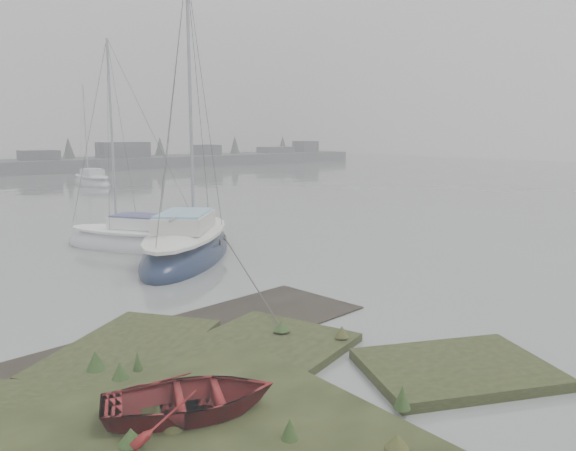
{
  "coord_description": "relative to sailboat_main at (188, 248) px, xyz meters",
  "views": [
    {
      "loc": [
        -8.52,
        -6.38,
        4.65
      ],
      "look_at": [
        2.17,
        6.73,
        1.8
      ],
      "focal_mm": 35.0,
      "sensor_mm": 36.0,
      "label": 1
    }
  ],
  "objects": [
    {
      "name": "sailboat_main",
      "position": [
        0.0,
        0.0,
        0.0
      ],
      "size": [
        7.42,
        7.62,
        11.3
      ],
      "rotation": [
        0.0,
        0.0,
        -0.76
      ],
      "color": "#0E1933",
      "rests_on": "ground"
    },
    {
      "name": "ground",
      "position": [
        -1.49,
        18.19,
        -0.35
      ],
      "size": [
        160.0,
        160.0,
        0.0
      ],
      "primitive_type": "plane",
      "color": "slate",
      "rests_on": "ground"
    },
    {
      "name": "sailboat_white",
      "position": [
        -0.82,
        2.84,
        -0.08
      ],
      "size": [
        5.04,
        6.39,
        8.82
      ],
      "rotation": [
        0.0,
        0.0,
        0.55
      ],
      "color": "silver",
      "rests_on": "ground"
    },
    {
      "name": "far_shoreline",
      "position": [
        25.35,
        50.09,
        0.5
      ],
      "size": [
        60.0,
        8.0,
        4.15
      ],
      "color": "#4C4F51",
      "rests_on": "ground"
    },
    {
      "name": "dinghy",
      "position": [
        -5.98,
        -10.81,
        0.15
      ],
      "size": [
        3.26,
        2.84,
        0.56
      ],
      "primitive_type": "imported",
      "rotation": [
        0.0,
        0.0,
        1.17
      ],
      "color": "#620F0F",
      "rests_on": "marsh_bank"
    },
    {
      "name": "sailboat_far_b",
      "position": [
        7.57,
        30.41,
        -0.06
      ],
      "size": [
        2.32,
        6.64,
        9.31
      ],
      "rotation": [
        0.0,
        0.0,
        -0.02
      ],
      "color": "#AFB5B8",
      "rests_on": "ground"
    }
  ]
}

